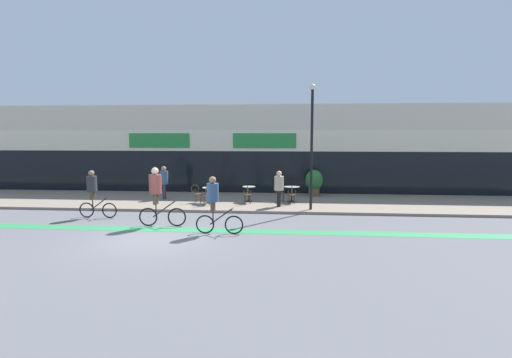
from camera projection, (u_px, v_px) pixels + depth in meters
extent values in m
plane|color=#5B5B60|center=(153.00, 239.00, 13.44)|extent=(120.00, 120.00, 0.00)
cube|color=gray|center=(201.00, 201.00, 20.61)|extent=(40.00, 5.50, 0.12)
cube|color=beige|center=(218.00, 149.00, 25.02)|extent=(40.00, 4.00, 5.18)
cube|color=black|center=(212.00, 172.00, 23.22)|extent=(38.80, 0.10, 2.40)
cube|color=beige|center=(211.00, 141.00, 23.03)|extent=(39.20, 0.14, 1.20)
cube|color=#237A38|center=(159.00, 141.00, 23.23)|extent=(3.61, 0.08, 0.84)
cube|color=#237A38|center=(264.00, 141.00, 22.70)|extent=(3.61, 0.08, 0.84)
cube|color=#2D844C|center=(165.00, 229.00, 14.70)|extent=(36.00, 0.70, 0.01)
cylinder|color=black|center=(209.00, 203.00, 19.65)|extent=(0.38, 0.38, 0.02)
cylinder|color=black|center=(209.00, 195.00, 19.61)|extent=(0.07, 0.07, 0.75)
cylinder|color=#ADA8A3|center=(209.00, 188.00, 19.56)|extent=(0.69, 0.69, 0.02)
cylinder|color=black|center=(249.00, 201.00, 20.07)|extent=(0.35, 0.35, 0.02)
cylinder|color=black|center=(249.00, 194.00, 20.03)|extent=(0.07, 0.07, 0.74)
cylinder|color=#ADA8A3|center=(249.00, 187.00, 19.99)|extent=(0.64, 0.64, 0.02)
cylinder|color=black|center=(292.00, 201.00, 20.04)|extent=(0.43, 0.43, 0.02)
cylinder|color=black|center=(292.00, 194.00, 20.00)|extent=(0.07, 0.07, 0.75)
cylinder|color=#ADA8A3|center=(292.00, 187.00, 19.95)|extent=(0.79, 0.79, 0.02)
cylinder|color=#4C3823|center=(207.00, 196.00, 19.05)|extent=(0.42, 0.42, 0.03)
cylinder|color=#4C3823|center=(205.00, 200.00, 19.23)|extent=(0.03, 0.03, 0.42)
cylinder|color=#4C3823|center=(210.00, 200.00, 19.21)|extent=(0.03, 0.03, 0.42)
cylinder|color=#4C3823|center=(204.00, 201.00, 18.95)|extent=(0.03, 0.03, 0.42)
cylinder|color=#4C3823|center=(210.00, 201.00, 18.93)|extent=(0.03, 0.03, 0.42)
torus|color=#4C3823|center=(206.00, 191.00, 18.86)|extent=(0.04, 0.41, 0.41)
cylinder|color=#4C3823|center=(203.00, 194.00, 18.88)|extent=(0.03, 0.03, 0.23)
cylinder|color=#4C3823|center=(210.00, 194.00, 18.86)|extent=(0.03, 0.03, 0.23)
cylinder|color=#4C3823|center=(198.00, 194.00, 19.65)|extent=(0.41, 0.41, 0.03)
cylinder|color=#4C3823|center=(202.00, 198.00, 19.79)|extent=(0.03, 0.03, 0.42)
cylinder|color=#4C3823|center=(200.00, 199.00, 19.52)|extent=(0.03, 0.03, 0.42)
cylinder|color=#4C3823|center=(196.00, 198.00, 19.83)|extent=(0.03, 0.03, 0.42)
cylinder|color=#4C3823|center=(195.00, 199.00, 19.55)|extent=(0.03, 0.03, 0.42)
torus|color=#4C3823|center=(195.00, 189.00, 19.64)|extent=(0.41, 0.04, 0.41)
cylinder|color=#4C3823|center=(196.00, 191.00, 19.82)|extent=(0.03, 0.03, 0.23)
cylinder|color=#4C3823|center=(194.00, 192.00, 19.49)|extent=(0.03, 0.03, 0.23)
cylinder|color=#4C3823|center=(248.00, 195.00, 19.48)|extent=(0.40, 0.40, 0.03)
cylinder|color=#4C3823|center=(245.00, 199.00, 19.66)|extent=(0.03, 0.03, 0.42)
cylinder|color=#4C3823|center=(251.00, 199.00, 19.63)|extent=(0.03, 0.03, 0.42)
cylinder|color=#4C3823|center=(245.00, 200.00, 19.38)|extent=(0.03, 0.03, 0.42)
cylinder|color=#4C3823|center=(250.00, 200.00, 19.36)|extent=(0.03, 0.03, 0.42)
torus|color=#4C3823|center=(247.00, 190.00, 19.28)|extent=(0.03, 0.41, 0.41)
cylinder|color=#4C3823|center=(244.00, 193.00, 19.31)|extent=(0.03, 0.03, 0.23)
cylinder|color=#4C3823|center=(251.00, 193.00, 19.28)|extent=(0.03, 0.03, 0.23)
cylinder|color=#4C3823|center=(292.00, 195.00, 19.45)|extent=(0.42, 0.42, 0.03)
cylinder|color=#4C3823|center=(289.00, 199.00, 19.61)|extent=(0.03, 0.03, 0.42)
cylinder|color=#4C3823|center=(294.00, 199.00, 19.61)|extent=(0.03, 0.03, 0.42)
cylinder|color=#4C3823|center=(289.00, 200.00, 19.34)|extent=(0.03, 0.03, 0.42)
cylinder|color=#4C3823|center=(295.00, 200.00, 19.33)|extent=(0.03, 0.03, 0.42)
torus|color=#4C3823|center=(292.00, 190.00, 19.25)|extent=(0.05, 0.41, 0.41)
cylinder|color=#4C3823|center=(288.00, 193.00, 19.27)|extent=(0.03, 0.03, 0.23)
cylinder|color=#4C3823|center=(295.00, 193.00, 19.26)|extent=(0.03, 0.03, 0.23)
cylinder|color=#4C3823|center=(281.00, 193.00, 20.04)|extent=(0.44, 0.44, 0.03)
cylinder|color=#4C3823|center=(284.00, 197.00, 20.17)|extent=(0.03, 0.03, 0.42)
cylinder|color=#4C3823|center=(283.00, 198.00, 19.90)|extent=(0.03, 0.03, 0.42)
cylinder|color=#4C3823|center=(278.00, 197.00, 20.23)|extent=(0.03, 0.03, 0.42)
cylinder|color=#4C3823|center=(277.00, 198.00, 19.95)|extent=(0.03, 0.03, 0.42)
torus|color=#4C3823|center=(277.00, 188.00, 20.04)|extent=(0.41, 0.07, 0.41)
cylinder|color=#4C3823|center=(278.00, 190.00, 20.22)|extent=(0.03, 0.03, 0.23)
cylinder|color=#4C3823|center=(277.00, 191.00, 19.89)|extent=(0.03, 0.03, 0.23)
cylinder|color=brown|center=(314.00, 192.00, 21.86)|extent=(0.59, 0.59, 0.47)
ellipsoid|color=#28662D|center=(314.00, 180.00, 21.79)|extent=(0.94, 0.94, 1.13)
cylinder|color=black|center=(312.00, 150.00, 17.68)|extent=(0.12, 0.12, 5.35)
sphere|color=beige|center=(313.00, 87.00, 17.37)|extent=(0.26, 0.26, 0.26)
torus|color=black|center=(109.00, 210.00, 16.69)|extent=(0.64, 0.05, 0.64)
torus|color=black|center=(87.00, 210.00, 16.78)|extent=(0.64, 0.05, 0.64)
cylinder|color=black|center=(99.00, 204.00, 16.70)|extent=(0.77, 0.05, 0.58)
cylinder|color=black|center=(93.00, 205.00, 16.73)|extent=(0.04, 0.04, 0.45)
cylinder|color=black|center=(108.00, 197.00, 16.63)|extent=(0.03, 0.48, 0.03)
cylinder|color=#4C3D2D|center=(93.00, 195.00, 16.76)|extent=(0.14, 0.14, 0.35)
cylinder|color=#4C3D2D|center=(91.00, 196.00, 16.60)|extent=(0.14, 0.14, 0.35)
cylinder|color=#2D2D33|center=(92.00, 184.00, 16.63)|extent=(0.42, 0.42, 0.64)
sphere|color=#9E7051|center=(91.00, 173.00, 16.58)|extent=(0.24, 0.24, 0.24)
torus|color=black|center=(234.00, 225.00, 13.99)|extent=(0.67, 0.05, 0.67)
torus|color=black|center=(205.00, 224.00, 14.08)|extent=(0.67, 0.05, 0.67)
cylinder|color=black|center=(221.00, 217.00, 14.00)|extent=(0.80, 0.04, 0.60)
cylinder|color=black|center=(213.00, 218.00, 14.03)|extent=(0.04, 0.04, 0.47)
cylinder|color=black|center=(232.00, 209.00, 13.93)|extent=(0.03, 0.48, 0.03)
cylinder|color=#4C3D2D|center=(213.00, 206.00, 14.06)|extent=(0.14, 0.14, 0.35)
cylinder|color=#4C3D2D|center=(212.00, 207.00, 13.90)|extent=(0.14, 0.14, 0.35)
cylinder|color=#334C70|center=(213.00, 192.00, 13.92)|extent=(0.42, 0.42, 0.64)
sphere|color=#9E7051|center=(213.00, 180.00, 13.87)|extent=(0.24, 0.24, 0.24)
torus|color=black|center=(177.00, 217.00, 15.18)|extent=(0.71, 0.10, 0.71)
torus|color=black|center=(148.00, 217.00, 15.21)|extent=(0.71, 0.10, 0.71)
cylinder|color=black|center=(164.00, 209.00, 15.16)|extent=(0.85, 0.09, 0.64)
cylinder|color=black|center=(156.00, 211.00, 15.18)|extent=(0.04, 0.04, 0.50)
cylinder|color=black|center=(175.00, 201.00, 15.11)|extent=(0.05, 0.48, 0.03)
cylinder|color=#4C3D2D|center=(156.00, 199.00, 15.22)|extent=(0.17, 0.17, 0.40)
cylinder|color=#4C3D2D|center=(155.00, 199.00, 15.03)|extent=(0.17, 0.17, 0.40)
cylinder|color=brown|center=(155.00, 184.00, 15.06)|extent=(0.50, 0.50, 0.73)
sphere|color=beige|center=(155.00, 171.00, 15.01)|extent=(0.27, 0.27, 0.27)
cylinder|color=black|center=(279.00, 199.00, 18.59)|extent=(0.17, 0.17, 0.76)
cylinder|color=black|center=(279.00, 198.00, 18.75)|extent=(0.17, 0.17, 0.76)
cylinder|color=#B2A38E|center=(279.00, 183.00, 18.58)|extent=(0.50, 0.50, 0.66)
sphere|color=beige|center=(279.00, 174.00, 18.53)|extent=(0.25, 0.25, 0.25)
cylinder|color=#382D47|center=(164.00, 192.00, 20.76)|extent=(0.18, 0.18, 0.78)
cylinder|color=#382D47|center=(164.00, 191.00, 20.93)|extent=(0.18, 0.18, 0.78)
cylinder|color=#334C70|center=(164.00, 178.00, 20.76)|extent=(0.52, 0.52, 0.68)
sphere|color=#9E7051|center=(164.00, 169.00, 20.71)|extent=(0.26, 0.26, 0.26)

